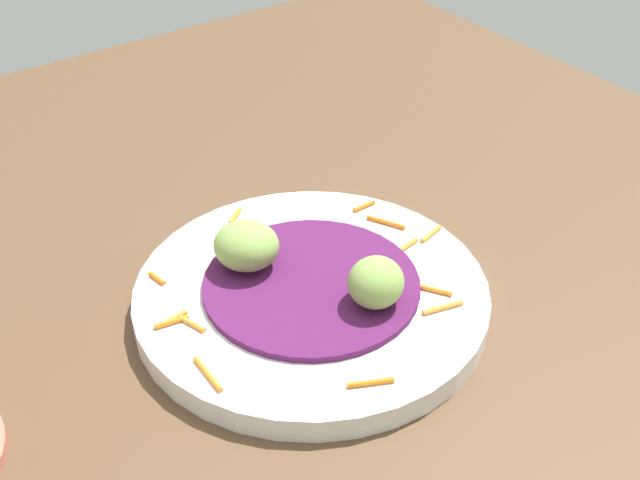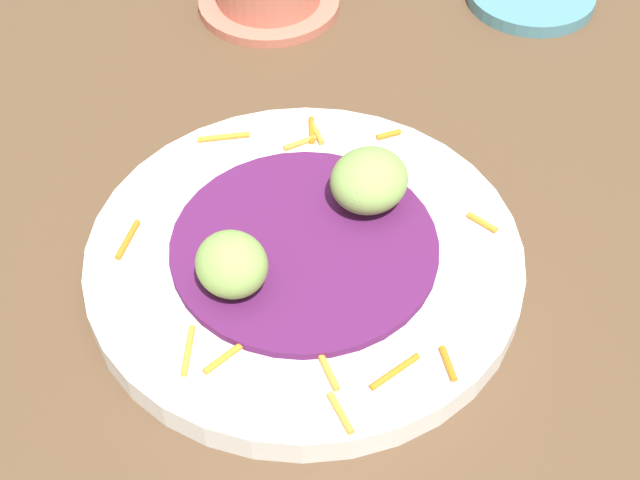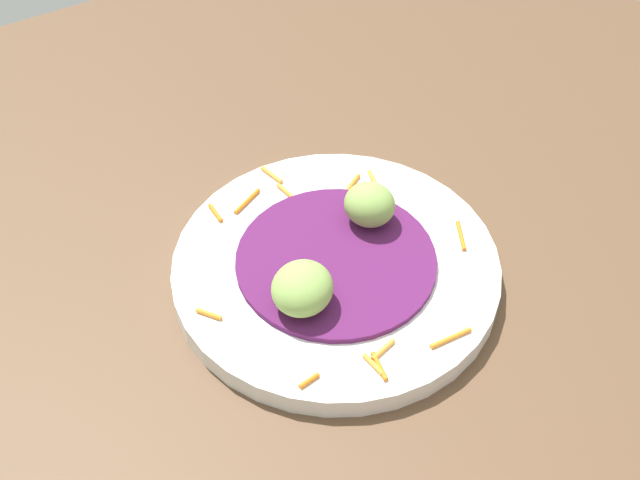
# 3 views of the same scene
# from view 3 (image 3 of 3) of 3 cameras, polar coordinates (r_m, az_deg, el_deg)

# --- Properties ---
(table_surface) EXTENTS (1.10, 1.10, 0.02)m
(table_surface) POSITION_cam_3_polar(r_m,az_deg,el_deg) (0.75, 1.11, -4.81)
(table_surface) COLOR brown
(table_surface) RESTS_ON ground
(main_plate) EXTENTS (0.28, 0.28, 0.02)m
(main_plate) POSITION_cam_3_polar(r_m,az_deg,el_deg) (0.76, 1.02, -1.98)
(main_plate) COLOR white
(main_plate) RESTS_ON table_surface
(cabbage_bed) EXTENTS (0.17, 0.17, 0.01)m
(cabbage_bed) POSITION_cam_3_polar(r_m,az_deg,el_deg) (0.75, 1.03, -1.33)
(cabbage_bed) COLOR #51194C
(cabbage_bed) RESTS_ON main_plate
(carrot_garnish) EXTENTS (0.26, 0.24, 0.00)m
(carrot_garnish) POSITION_cam_3_polar(r_m,az_deg,el_deg) (0.75, 1.06, -1.00)
(carrot_garnish) COLOR orange
(carrot_garnish) RESTS_ON main_plate
(guac_scoop_left) EXTENTS (0.06, 0.06, 0.04)m
(guac_scoop_left) POSITION_cam_3_polar(r_m,az_deg,el_deg) (0.76, 3.19, 2.28)
(guac_scoop_left) COLOR #84A851
(guac_scoop_left) RESTS_ON cabbage_bed
(guac_scoop_center) EXTENTS (0.07, 0.07, 0.04)m
(guac_scoop_center) POSITION_cam_3_polar(r_m,az_deg,el_deg) (0.70, -1.27, -2.92)
(guac_scoop_center) COLOR #84A851
(guac_scoop_center) RESTS_ON cabbage_bed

